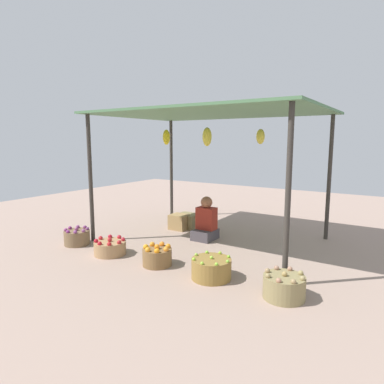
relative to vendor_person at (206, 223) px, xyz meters
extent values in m
plane|color=gray|center=(0.09, 0.00, -0.30)|extent=(14.00, 14.00, 0.00)
cylinder|color=#38332D|center=(-1.65, -1.18, 0.81)|extent=(0.07, 0.07, 2.22)
cylinder|color=#38332D|center=(1.83, -1.18, 0.81)|extent=(0.07, 0.07, 2.22)
cylinder|color=#38332D|center=(-1.65, 1.19, 0.81)|extent=(0.07, 0.07, 2.22)
cylinder|color=#38332D|center=(1.83, 1.19, 0.81)|extent=(0.07, 0.07, 2.22)
cube|color=#4F7C50|center=(0.09, 0.00, 1.94)|extent=(3.78, 2.67, 0.04)
ellipsoid|color=yellow|center=(-0.92, 0.07, 1.54)|extent=(0.14, 0.14, 0.29)
ellipsoid|color=yellow|center=(0.12, -0.18, 1.54)|extent=(0.15, 0.15, 0.31)
ellipsoid|color=gold|center=(1.03, -0.10, 1.54)|extent=(0.13, 0.13, 0.23)
cube|color=#464046|center=(0.00, -0.03, -0.21)|extent=(0.36, 0.44, 0.18)
cube|color=maroon|center=(0.00, 0.02, 0.08)|extent=(0.34, 0.22, 0.40)
sphere|color=#965B3C|center=(0.00, 0.02, 0.38)|extent=(0.21, 0.21, 0.21)
cylinder|color=brown|center=(-1.69, -1.49, -0.17)|extent=(0.43, 0.43, 0.25)
sphere|color=#813A6A|center=(-1.69, -1.49, -0.03)|extent=(0.06, 0.06, 0.06)
sphere|color=#803F72|center=(-1.52, -1.49, -0.03)|extent=(0.06, 0.06, 0.06)
sphere|color=#783B72|center=(-1.57, -1.36, -0.03)|extent=(0.06, 0.06, 0.06)
sphere|color=#7C366F|center=(-1.69, -1.31, -0.03)|extent=(0.06, 0.06, 0.06)
sphere|color=#7F3972|center=(-1.82, -1.36, -0.03)|extent=(0.06, 0.06, 0.06)
sphere|color=#85306E|center=(-1.87, -1.49, -0.03)|extent=(0.06, 0.06, 0.06)
sphere|color=#893A72|center=(-1.82, -1.61, -0.03)|extent=(0.06, 0.06, 0.06)
sphere|color=#7E2E76|center=(-1.69, -1.66, -0.03)|extent=(0.06, 0.06, 0.06)
sphere|color=#7E3A79|center=(-1.57, -1.61, -0.03)|extent=(0.06, 0.06, 0.06)
cylinder|color=#A77F54|center=(-0.84, -1.54, -0.19)|extent=(0.49, 0.49, 0.21)
sphere|color=#B32328|center=(-0.84, -1.54, -0.06)|extent=(0.07, 0.07, 0.07)
sphere|color=#A82125|center=(-0.63, -1.54, -0.07)|extent=(0.07, 0.07, 0.07)
sphere|color=#AD212D|center=(-0.69, -1.39, -0.07)|extent=(0.07, 0.07, 0.07)
sphere|color=red|center=(-0.84, -1.33, -0.07)|extent=(0.07, 0.07, 0.07)
sphere|color=#AD1525|center=(-0.98, -1.39, -0.07)|extent=(0.07, 0.07, 0.07)
sphere|color=red|center=(-1.04, -1.54, -0.07)|extent=(0.07, 0.07, 0.07)
sphere|color=#B11522|center=(-0.98, -1.69, -0.07)|extent=(0.07, 0.07, 0.07)
sphere|color=red|center=(-0.84, -1.75, -0.07)|extent=(0.07, 0.07, 0.07)
sphere|color=#B21D21|center=(-0.69, -1.69, -0.07)|extent=(0.07, 0.07, 0.07)
cylinder|color=brown|center=(0.08, -1.50, -0.18)|extent=(0.42, 0.42, 0.24)
sphere|color=orange|center=(0.08, -1.50, -0.02)|extent=(0.08, 0.08, 0.08)
sphere|color=orange|center=(0.24, -1.50, -0.03)|extent=(0.08, 0.08, 0.08)
sphere|color=orange|center=(0.18, -1.38, -0.03)|extent=(0.08, 0.08, 0.08)
sphere|color=orange|center=(0.05, -1.34, -0.03)|extent=(0.08, 0.08, 0.08)
sphere|color=orange|center=(-0.07, -1.43, -0.03)|extent=(0.08, 0.08, 0.08)
sphere|color=orange|center=(-0.07, -1.57, -0.03)|extent=(0.08, 0.08, 0.08)
sphere|color=orange|center=(0.05, -1.66, -0.03)|extent=(0.08, 0.08, 0.08)
sphere|color=orange|center=(0.18, -1.63, -0.03)|extent=(0.08, 0.08, 0.08)
cylinder|color=olive|center=(0.97, -1.49, -0.17)|extent=(0.52, 0.52, 0.26)
sphere|color=#95CA3D|center=(0.97, -1.49, -0.02)|extent=(0.04, 0.04, 0.04)
sphere|color=#84C03D|center=(1.20, -1.49, -0.02)|extent=(0.04, 0.04, 0.04)
sphere|color=#86C432|center=(1.13, -1.32, -0.02)|extent=(0.04, 0.04, 0.04)
sphere|color=#95C033|center=(0.97, -1.25, -0.02)|extent=(0.04, 0.04, 0.04)
sphere|color=#85C938|center=(0.80, -1.32, -0.02)|extent=(0.04, 0.04, 0.04)
sphere|color=#95C241|center=(0.73, -1.49, -0.02)|extent=(0.04, 0.04, 0.04)
sphere|color=#91C633|center=(0.80, -1.65, -0.02)|extent=(0.04, 0.04, 0.04)
sphere|color=#8FC337|center=(0.97, -1.72, -0.02)|extent=(0.04, 0.04, 0.04)
sphere|color=#89C936|center=(1.13, -1.65, -0.02)|extent=(0.04, 0.04, 0.04)
cylinder|color=#8C7C51|center=(1.93, -1.52, -0.17)|extent=(0.47, 0.47, 0.26)
sphere|color=#A1844D|center=(1.93, -1.52, -0.01)|extent=(0.06, 0.06, 0.06)
sphere|color=#998757|center=(2.13, -1.52, -0.02)|extent=(0.06, 0.06, 0.06)
sphere|color=#998752|center=(2.07, -1.38, -0.02)|extent=(0.06, 0.06, 0.06)
sphere|color=#A6765E|center=(1.93, -1.32, -0.02)|extent=(0.06, 0.06, 0.06)
sphere|color=#A0765E|center=(1.79, -1.38, -0.02)|extent=(0.06, 0.06, 0.06)
sphere|color=#987C53|center=(1.73, -1.52, -0.02)|extent=(0.06, 0.06, 0.06)
sphere|color=#948051|center=(1.79, -1.66, -0.02)|extent=(0.06, 0.06, 0.06)
sphere|color=#A67558|center=(1.93, -1.72, -0.02)|extent=(0.06, 0.06, 0.06)
sphere|color=#9A7D53|center=(2.07, -1.66, -0.02)|extent=(0.06, 0.06, 0.06)
cube|color=#9F7D4C|center=(-0.80, 0.30, -0.15)|extent=(0.35, 0.32, 0.30)
cube|color=olive|center=(-0.72, 0.50, -0.16)|extent=(0.42, 0.35, 0.29)
camera|label=1|loc=(3.03, -5.12, 1.48)|focal=31.63mm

